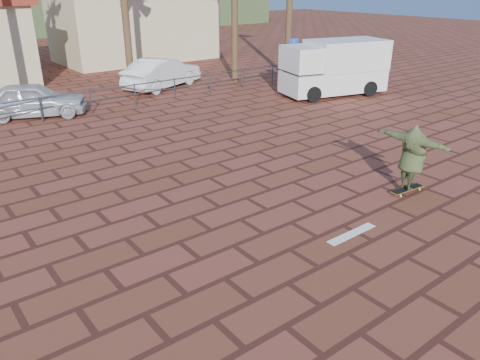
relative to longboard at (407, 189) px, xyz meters
The scene contains 10 objects.
ground 3.64m from the longboard, 169.72° to the left, with size 120.00×120.00×0.00m, color brown.
paint_stripe 2.93m from the longboard, 169.14° to the right, with size 1.40×0.22×0.01m, color white.
guardrail 13.16m from the longboard, 105.79° to the left, with size 24.06×0.06×1.00m.
building_east 25.16m from the longboard, 79.83° to the left, with size 10.60×6.60×5.00m.
longboard is the anchor object (origin of this frame).
skateboarder 0.89m from the longboard, behind, with size 2.15×0.58×1.75m, color #3F4927.
campervan 11.38m from the longboard, 51.73° to the left, with size 5.28×3.25×2.55m.
car_silver 14.75m from the longboard, 112.16° to the left, with size 1.64×4.08×1.39m, color #BABCC2.
car_white 15.39m from the longboard, 85.25° to the left, with size 1.60×4.60×1.52m, color white.
street_sign 12.32m from the longboard, 60.78° to the left, with size 0.51×0.14×2.55m.
Camera 1 is at (-6.76, -6.79, 5.17)m, focal length 35.00 mm.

